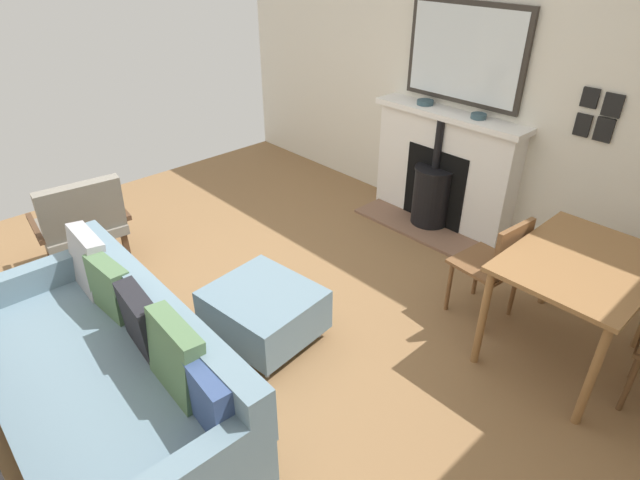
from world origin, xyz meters
name	(u,v)px	position (x,y,z in m)	size (l,w,h in m)	color
ground_plane	(228,325)	(0.00, 0.00, 0.00)	(5.13, 5.59, 0.01)	olive
wall_left	(458,78)	(-2.56, 0.00, 1.31)	(0.12, 5.59, 2.63)	silver
fireplace	(441,175)	(-2.35, 0.09, 0.48)	(0.60, 1.46, 1.08)	brown
mirror_over_mantel	(465,54)	(-2.48, 0.09, 1.55)	(0.04, 1.12, 0.82)	#2D2823
mantel_bowl_near	(425,102)	(-2.38, -0.19, 1.10)	(0.15, 0.15, 0.04)	#334C56
mantel_bowl_far	(479,116)	(-2.38, 0.36, 1.10)	(0.13, 0.13, 0.04)	#334C56
sofa	(109,375)	(0.93, 0.28, 0.35)	(0.98, 2.02, 0.84)	#B2B2B7
ottoman	(264,310)	(-0.11, 0.29, 0.24)	(0.69, 0.75, 0.39)	#B2B2B7
armchair_accent	(82,221)	(0.42, -1.33, 0.47)	(0.74, 0.67, 0.85)	#4C3321
dining_table	(580,274)	(-1.43, 1.74, 0.64)	(1.02, 0.77, 0.75)	olive
dining_chair_near_fireplace	(497,262)	(-1.42, 1.22, 0.48)	(0.44, 0.44, 0.81)	brown
photo_gallery_row	(598,115)	(-2.49, 1.24, 1.28)	(0.02, 0.29, 0.36)	black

